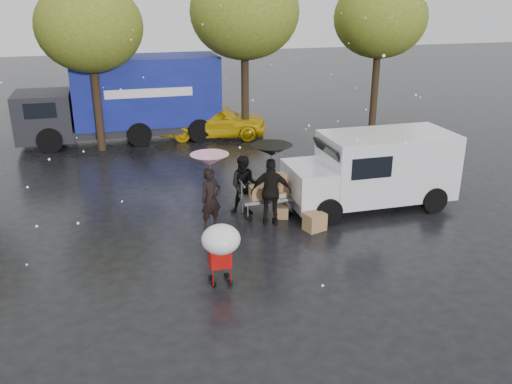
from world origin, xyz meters
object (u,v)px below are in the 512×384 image
object	(u,v)px
yellow_taxi	(212,119)
vendor_cart	(270,191)
shopping_cart	(221,242)
person_pink	(211,199)
white_van	(374,169)
blue_truck	(127,99)
person_black	(271,192)

from	to	relation	value
yellow_taxi	vendor_cart	bearing A→B (deg)	-167.70
shopping_cart	person_pink	bearing A→B (deg)	83.04
white_van	blue_truck	world-z (taller)	blue_truck
person_pink	person_black	world-z (taller)	person_black
white_van	blue_truck	size ratio (longest dim) A/B	0.59
vendor_cart	yellow_taxi	distance (m)	8.99
person_black	shopping_cart	world-z (taller)	person_black
shopping_cart	blue_truck	size ratio (longest dim) A/B	0.18
person_pink	yellow_taxi	size ratio (longest dim) A/B	0.36
person_black	shopping_cart	bearing A→B (deg)	71.70
person_black	white_van	xyz separation A→B (m)	(3.34, 0.51, 0.22)
person_pink	yellow_taxi	bearing A→B (deg)	57.53
person_black	white_van	bearing A→B (deg)	-154.94
vendor_cart	person_pink	bearing A→B (deg)	-165.23
vendor_cart	yellow_taxi	xyz separation A→B (m)	(0.09, 8.99, 0.07)
white_van	person_pink	bearing A→B (deg)	-175.92
white_van	yellow_taxi	xyz separation A→B (m)	(-3.09, 9.11, -0.36)
person_pink	yellow_taxi	world-z (taller)	person_pink
shopping_cart	yellow_taxi	bearing A→B (deg)	79.75
person_pink	vendor_cart	world-z (taller)	person_pink
blue_truck	person_pink	bearing A→B (deg)	-80.74
person_pink	yellow_taxi	distance (m)	9.65
vendor_cart	shopping_cart	distance (m)	4.18
vendor_cart	blue_truck	xyz separation A→B (m)	(-3.43, 9.53, 1.03)
vendor_cart	person_black	bearing A→B (deg)	-103.80
white_van	shopping_cart	bearing A→B (deg)	-147.32
person_pink	vendor_cart	xyz separation A→B (m)	(1.80, 0.47, -0.13)
person_pink	white_van	bearing A→B (deg)	-17.07
person_black	vendor_cart	size ratio (longest dim) A/B	1.24
vendor_cart	blue_truck	distance (m)	10.18
vendor_cart	white_van	distance (m)	3.21
person_pink	shopping_cart	bearing A→B (deg)	-118.11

